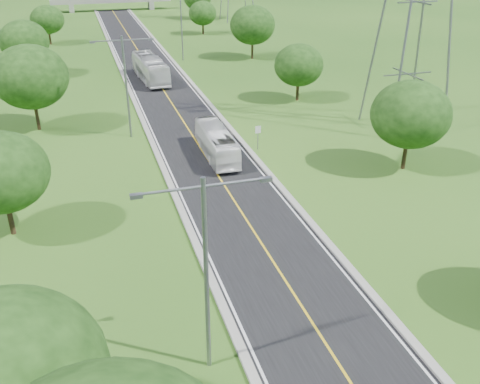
{
  "coord_description": "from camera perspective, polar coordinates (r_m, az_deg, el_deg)",
  "views": [
    {
      "loc": [
        -10.22,
        -7.09,
        18.98
      ],
      "look_at": [
        -0.85,
        23.85,
        3.0
      ],
      "focal_mm": 40.0,
      "sensor_mm": 36.0,
      "label": 1
    }
  ],
  "objects": [
    {
      "name": "tree_lb",
      "position": [
        38.35,
        -24.18,
        1.93
      ],
      "size": [
        6.3,
        6.3,
        7.33
      ],
      "color": "black",
      "rests_on": "ground"
    },
    {
      "name": "tree_ld",
      "position": [
        82.58,
        -22.05,
        14.7
      ],
      "size": [
        6.72,
        6.72,
        7.82
      ],
      "color": "black",
      "rests_on": "ground"
    },
    {
      "name": "bus_inbound",
      "position": [
        76.26,
        -9.55,
        12.87
      ],
      "size": [
        3.66,
        12.07,
        3.31
      ],
      "primitive_type": "imported",
      "rotation": [
        0.0,
        0.0,
        0.07
      ],
      "color": "silver",
      "rests_on": "road"
    },
    {
      "name": "streetlight_near_left",
      "position": [
        23.5,
        -3.67,
        -7.45
      ],
      "size": [
        5.9,
        0.25,
        10.0
      ],
      "color": "slate",
      "rests_on": "ground"
    },
    {
      "name": "tree_rb",
      "position": [
        47.54,
        17.74,
        7.89
      ],
      "size": [
        6.72,
        6.72,
        7.82
      ],
      "color": "black",
      "rests_on": "ground"
    },
    {
      "name": "tree_la",
      "position": [
        20.74,
        -23.88,
        -17.91
      ],
      "size": [
        7.14,
        7.14,
        8.3
      ],
      "color": "black",
      "rests_on": "ground"
    },
    {
      "name": "tree_rc",
      "position": [
        65.9,
        6.28,
        13.31
      ],
      "size": [
        5.88,
        5.88,
        6.84
      ],
      "color": "black",
      "rests_on": "ground"
    },
    {
      "name": "curb_right",
      "position": [
        76.86,
        -5.59,
        11.97
      ],
      "size": [
        0.5,
        150.0,
        0.22
      ],
      "primitive_type": "cube",
      "color": "gray",
      "rests_on": "ground"
    },
    {
      "name": "bus_outbound",
      "position": [
        49.11,
        -2.52,
        5.27
      ],
      "size": [
        2.47,
        9.5,
        2.63
      ],
      "primitive_type": "imported",
      "rotation": [
        0.0,
        0.0,
        3.11
      ],
      "color": "white",
      "rests_on": "road"
    },
    {
      "name": "tree_lc",
      "position": [
        58.84,
        -21.47,
        11.35
      ],
      "size": [
        7.56,
        7.56,
        8.79
      ],
      "color": "black",
      "rests_on": "ground"
    },
    {
      "name": "ground",
      "position": [
        70.47,
        -8.01,
        10.42
      ],
      "size": [
        260.0,
        260.0,
        0.0
      ],
      "primitive_type": "plane",
      "color": "#244B15",
      "rests_on": "ground"
    },
    {
      "name": "speed_limit_sign",
      "position": [
        50.71,
        1.93,
        6.25
      ],
      "size": [
        0.55,
        0.09,
        2.4
      ],
      "color": "slate",
      "rests_on": "ground"
    },
    {
      "name": "streetlight_mid_left",
      "position": [
        53.87,
        -12.1,
        11.73
      ],
      "size": [
        5.9,
        0.25,
        10.0
      ],
      "color": "slate",
      "rests_on": "ground"
    },
    {
      "name": "road",
      "position": [
        76.2,
        -8.78,
        11.6
      ],
      "size": [
        8.0,
        150.0,
        0.06
      ],
      "primitive_type": "cube",
      "color": "black",
      "rests_on": "ground"
    },
    {
      "name": "overpass",
      "position": [
        148.38,
        -13.55,
        19.22
      ],
      "size": [
        30.0,
        3.0,
        3.2
      ],
      "color": "gray",
      "rests_on": "ground"
    },
    {
      "name": "tree_le",
      "position": [
        106.2,
        -19.87,
        16.91
      ],
      "size": [
        5.88,
        5.88,
        6.84
      ],
      "color": "black",
      "rests_on": "ground"
    },
    {
      "name": "curb_left",
      "position": [
        75.73,
        -12.02,
        11.31
      ],
      "size": [
        0.5,
        150.0,
        0.22
      ],
      "primitive_type": "cube",
      "color": "gray",
      "rests_on": "ground"
    },
    {
      "name": "tree_re",
      "position": [
        110.92,
        -4.01,
        18.49
      ],
      "size": [
        5.46,
        5.46,
        6.35
      ],
      "color": "black",
      "rests_on": "ground"
    },
    {
      "name": "streetlight_far_right",
      "position": [
        87.6,
        -6.28,
        17.6
      ],
      "size": [
        5.9,
        0.25,
        10.0
      ],
      "color": "slate",
      "rests_on": "ground"
    },
    {
      "name": "tree_rd",
      "position": [
        88.51,
        1.34,
        17.38
      ],
      "size": [
        7.14,
        7.14,
        8.3
      ],
      "color": "black",
      "rests_on": "ground"
    }
  ]
}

